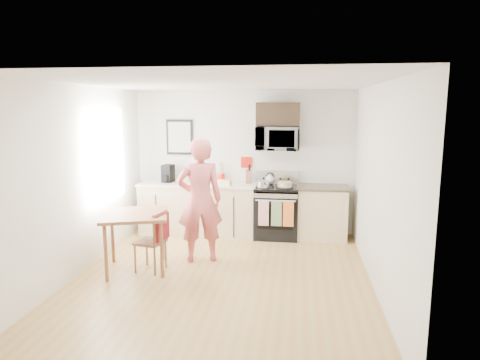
# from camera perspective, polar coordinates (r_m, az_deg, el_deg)

# --- Properties ---
(floor) EXTENTS (4.60, 4.60, 0.00)m
(floor) POSITION_cam_1_polar(r_m,az_deg,el_deg) (6.00, -2.40, -12.86)
(floor) COLOR #A2733E
(floor) RESTS_ON ground
(back_wall) EXTENTS (4.00, 0.04, 2.60)m
(back_wall) POSITION_cam_1_polar(r_m,az_deg,el_deg) (7.88, 0.50, 2.40)
(back_wall) COLOR white
(back_wall) RESTS_ON floor
(front_wall) EXTENTS (4.00, 0.04, 2.60)m
(front_wall) POSITION_cam_1_polar(r_m,az_deg,el_deg) (3.46, -9.39, -7.31)
(front_wall) COLOR white
(front_wall) RESTS_ON floor
(left_wall) EXTENTS (0.04, 4.60, 2.60)m
(left_wall) POSITION_cam_1_polar(r_m,az_deg,el_deg) (6.30, -20.69, -0.08)
(left_wall) COLOR white
(left_wall) RESTS_ON floor
(right_wall) EXTENTS (0.04, 4.60, 2.60)m
(right_wall) POSITION_cam_1_polar(r_m,az_deg,el_deg) (5.63, 17.95, -1.03)
(right_wall) COLOR white
(right_wall) RESTS_ON floor
(ceiling) EXTENTS (4.00, 4.60, 0.04)m
(ceiling) POSITION_cam_1_polar(r_m,az_deg,el_deg) (5.55, -2.60, 12.77)
(ceiling) COLOR silver
(ceiling) RESTS_ON back_wall
(window) EXTENTS (0.06, 1.40, 1.50)m
(window) POSITION_cam_1_polar(r_m,az_deg,el_deg) (6.96, -17.43, 3.06)
(window) COLOR white
(window) RESTS_ON left_wall
(cabinet_left) EXTENTS (2.10, 0.60, 0.90)m
(cabinet_left) POSITION_cam_1_polar(r_m,az_deg,el_deg) (7.89, -5.58, -3.92)
(cabinet_left) COLOR tan
(cabinet_left) RESTS_ON floor
(countertop_left) EXTENTS (2.14, 0.64, 0.04)m
(countertop_left) POSITION_cam_1_polar(r_m,az_deg,el_deg) (7.79, -5.63, -0.56)
(countertop_left) COLOR beige
(countertop_left) RESTS_ON cabinet_left
(cabinet_right) EXTENTS (0.84, 0.60, 0.90)m
(cabinet_right) POSITION_cam_1_polar(r_m,az_deg,el_deg) (7.69, 10.86, -4.40)
(cabinet_right) COLOR tan
(cabinet_right) RESTS_ON floor
(countertop_right) EXTENTS (0.88, 0.64, 0.04)m
(countertop_right) POSITION_cam_1_polar(r_m,az_deg,el_deg) (7.59, 10.97, -0.96)
(countertop_right) COLOR black
(countertop_right) RESTS_ON cabinet_right
(range) EXTENTS (0.76, 0.70, 1.16)m
(range) POSITION_cam_1_polar(r_m,az_deg,el_deg) (7.67, 4.87, -4.41)
(range) COLOR black
(range) RESTS_ON floor
(microwave) EXTENTS (0.76, 0.51, 0.42)m
(microwave) POSITION_cam_1_polar(r_m,az_deg,el_deg) (7.56, 5.05, 5.56)
(microwave) COLOR #B2B1B6
(microwave) RESTS_ON back_wall
(upper_cabinet) EXTENTS (0.76, 0.35, 0.40)m
(upper_cabinet) POSITION_cam_1_polar(r_m,az_deg,el_deg) (7.59, 5.12, 8.75)
(upper_cabinet) COLOR black
(upper_cabinet) RESTS_ON back_wall
(wall_art) EXTENTS (0.50, 0.04, 0.65)m
(wall_art) POSITION_cam_1_polar(r_m,az_deg,el_deg) (8.05, -8.06, 5.68)
(wall_art) COLOR black
(wall_art) RESTS_ON back_wall
(wall_trivet) EXTENTS (0.20, 0.02, 0.20)m
(wall_trivet) POSITION_cam_1_polar(r_m,az_deg,el_deg) (7.86, 0.85, 2.38)
(wall_trivet) COLOR red
(wall_trivet) RESTS_ON back_wall
(person) EXTENTS (0.79, 0.65, 1.87)m
(person) POSITION_cam_1_polar(r_m,az_deg,el_deg) (6.39, -5.39, -2.69)
(person) COLOR #C33735
(person) RESTS_ON floor
(dining_table) EXTENTS (0.97, 0.97, 0.83)m
(dining_table) POSITION_cam_1_polar(r_m,az_deg,el_deg) (6.22, -13.84, -5.18)
(dining_table) COLOR brown
(dining_table) RESTS_ON floor
(chair) EXTENTS (0.47, 0.43, 0.87)m
(chair) POSITION_cam_1_polar(r_m,az_deg,el_deg) (6.13, -10.94, -6.99)
(chair) COLOR brown
(chair) RESTS_ON floor
(knife_block) EXTENTS (0.12, 0.16, 0.23)m
(knife_block) POSITION_cam_1_polar(r_m,az_deg,el_deg) (7.75, 1.16, 0.45)
(knife_block) COLOR brown
(knife_block) RESTS_ON countertop_left
(utensil_crock) EXTENTS (0.12, 0.12, 0.37)m
(utensil_crock) POSITION_cam_1_polar(r_m,az_deg,el_deg) (7.87, -2.50, 0.82)
(utensil_crock) COLOR red
(utensil_crock) RESTS_ON countertop_left
(fruit_bowl) EXTENTS (0.25, 0.25, 0.11)m
(fruit_bowl) POSITION_cam_1_polar(r_m,az_deg,el_deg) (7.87, -4.18, 0.04)
(fruit_bowl) COLOR silver
(fruit_bowl) RESTS_ON countertop_left
(milk_carton) EXTENTS (0.11, 0.11, 0.23)m
(milk_carton) POSITION_cam_1_polar(r_m,az_deg,el_deg) (7.79, -7.26, 0.41)
(milk_carton) COLOR tan
(milk_carton) RESTS_ON countertop_left
(coffee_maker) EXTENTS (0.21, 0.28, 0.32)m
(coffee_maker) POSITION_cam_1_polar(r_m,az_deg,el_deg) (7.94, -9.59, 0.79)
(coffee_maker) COLOR black
(coffee_maker) RESTS_ON countertop_left
(bread_bag) EXTENTS (0.28, 0.18, 0.10)m
(bread_bag) POSITION_cam_1_polar(r_m,az_deg,el_deg) (7.52, -2.18, -0.35)
(bread_bag) COLOR #D6BB70
(bread_bag) RESTS_ON countertop_left
(cake) EXTENTS (0.30, 0.30, 0.10)m
(cake) POSITION_cam_1_polar(r_m,az_deg,el_deg) (7.44, 5.97, -0.64)
(cake) COLOR black
(cake) RESTS_ON range
(kettle) EXTENTS (0.17, 0.17, 0.21)m
(kettle) POSITION_cam_1_polar(r_m,az_deg,el_deg) (7.73, 4.00, 0.10)
(kettle) COLOR silver
(kettle) RESTS_ON range
(pot) EXTENTS (0.22, 0.37, 0.11)m
(pot) POSITION_cam_1_polar(r_m,az_deg,el_deg) (7.41, 3.14, -0.57)
(pot) COLOR #B2B1B6
(pot) RESTS_ON range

